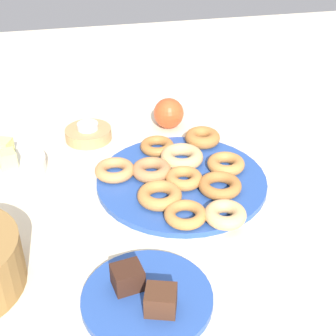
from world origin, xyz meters
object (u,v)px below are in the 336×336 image
Objects in this scene: candle_holder at (88,134)px; melon_chunk_left at (7,159)px; donut_1 at (220,185)px; donut_plate at (182,180)px; brownie_near at (161,300)px; donut_4 at (226,164)px; donut_7 at (152,170)px; donut_9 at (202,138)px; melon_chunk_right at (3,147)px; cake_plate at (147,298)px; brownie_far at (128,277)px; donut_8 at (185,178)px; donut_5 at (157,146)px; tealight at (88,126)px; donut_6 at (160,195)px; apple at (169,113)px; donut_3 at (182,157)px; donut_2 at (115,170)px; fruit_bowl at (11,166)px; donut_10 at (225,215)px; donut_0 at (185,215)px.

candle_holder is 3.17× the size of melon_chunk_left.
donut_1 is at bearing -140.75° from candle_holder.
brownie_near reaches higher than donut_plate.
donut_4 is 0.16m from donut_7.
donut_9 reaches higher than donut_4.
cake_plate is at bearing -152.59° from melon_chunk_right.
melon_chunk_right is at bearing 26.09° from brownie_far.
donut_4 is 0.11m from donut_8.
donut_5 is 0.93× the size of donut_7.
melon_chunk_left is (-0.03, 0.33, 0.03)m from donut_5.
donut_plate is 7.10× the size of tealight.
donut_5 is at bearing 95.35° from donut_9.
melon_chunk_left reaches higher than donut_5.
donut_1 is at bearing -153.43° from donut_5.
donut_6 is 1.91× the size of brownie_near.
donut_4 is 0.97× the size of donut_7.
donut_plate is at bearing 173.44° from apple.
donut_3 is at bearing 22.27° from donut_1.
apple is at bearing 6.45° from donut_1.
donut_8 is (-0.06, -0.14, 0.00)m from donut_2.
donut_8 is at bearing 170.50° from donut_3.
donut_3 is 0.46× the size of cake_plate.
donut_3 is 2.05× the size of brownie_near.
fruit_bowl is (0.06, 0.38, -0.01)m from donut_3.
apple reaches higher than brownie_far.
donut_10 is at bearing -122.09° from melon_chunk_left.
donut_5 is 1.01× the size of donut_8.
brownie_near is (-0.27, 0.05, 0.01)m from donut_6.
apple is at bearing 2.17° from donut_10.
cake_plate is at bearing 154.95° from donut_8.
apple reaches higher than donut_8.
brownie_far reaches higher than donut_3.
donut_6 is 1.75× the size of tealight.
melon_chunk_left is (0.12, 0.36, 0.03)m from donut_8.
donut_0 is 1.03× the size of donut_5.
donut_2 reaches higher than fruit_bowl.
donut_7 is 0.18m from donut_9.
brownie_near reaches higher than donut_6.
donut_10 is 0.25m from brownie_near.
brownie_near is (-0.20, 0.09, 0.01)m from donut_0.
brownie_near reaches higher than donut_4.
donut_5 is 0.19m from candle_holder.
tealight is (0.11, 0.15, 0.01)m from donut_5.
donut_7 is at bearing -108.31° from fruit_bowl.
donut_10 is 0.42m from apple.
donut_3 is at bearing -146.08° from donut_5.
donut_5 is at bearing 11.50° from donut_8.
donut_5 is at bearing -18.17° from donut_7.
melon_chunk_left is (-0.14, 0.18, 0.01)m from tealight.
apple is (0.11, -0.40, -0.01)m from melon_chunk_right.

